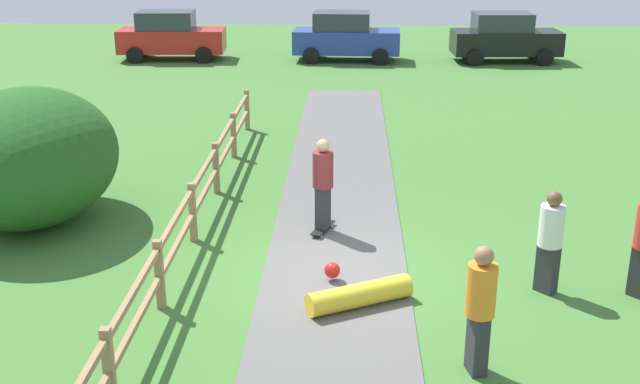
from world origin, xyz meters
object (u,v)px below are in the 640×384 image
object	(u,v)px
bush_large	(28,157)
parked_car_black	(505,37)
parked_car_blue	(345,36)
bystander_white	(550,238)
skater_riding	(323,181)
skater_fallen	(357,293)
parked_car_red	(171,35)
bystander_orange	(480,304)

from	to	relation	value
bush_large	parked_car_black	size ratio (longest dim) A/B	0.92
parked_car_blue	bystander_white	bearing A→B (deg)	-80.60
skater_riding	skater_fallen	xyz separation A→B (m)	(0.63, -2.84, -0.81)
skater_riding	skater_fallen	distance (m)	3.02
skater_fallen	parked_car_red	size ratio (longest dim) A/B	0.39
bystander_orange	parked_car_red	distance (m)	24.22
parked_car_red	parked_car_blue	xyz separation A→B (m)	(7.01, 0.00, 0.00)
bush_large	parked_car_blue	distance (m)	18.49
skater_riding	parked_car_black	xyz separation A→B (m)	(6.55, 17.91, -0.06)
skater_fallen	bystander_white	distance (m)	3.10
skater_riding	parked_car_blue	world-z (taller)	parked_car_blue
skater_riding	skater_fallen	bearing A→B (deg)	-77.56
skater_riding	parked_car_black	world-z (taller)	parked_car_black
bystander_orange	parked_car_blue	size ratio (longest dim) A/B	0.42
bush_large	bystander_orange	distance (m)	9.19
bush_large	skater_fallen	world-z (taller)	bush_large
bystander_white	parked_car_red	size ratio (longest dim) A/B	0.39
skater_riding	parked_car_black	size ratio (longest dim) A/B	0.42
bush_large	skater_fallen	xyz separation A→B (m)	(6.20, -3.20, -1.09)
skater_riding	parked_car_red	size ratio (longest dim) A/B	0.42
bystander_orange	parked_car_black	xyz separation A→B (m)	(4.40, 22.52, -0.02)
bystander_white	parked_car_blue	size ratio (longest dim) A/B	0.39
bush_large	parked_car_black	world-z (taller)	bush_large
skater_fallen	bystander_orange	xyz separation A→B (m)	(1.53, -1.78, 0.78)
parked_car_red	parked_car_black	xyz separation A→B (m)	(13.31, 0.00, 0.00)
parked_car_red	parked_car_black	distance (m)	13.31
bystander_orange	parked_car_blue	distance (m)	22.61
skater_fallen	parked_car_blue	distance (m)	20.77
bush_large	parked_car_blue	size ratio (longest dim) A/B	0.92
skater_riding	parked_car_black	bearing A→B (deg)	69.91
bystander_white	parked_car_blue	xyz separation A→B (m)	(-3.34, 20.18, 0.04)
skater_riding	skater_fallen	size ratio (longest dim) A/B	1.08
bystander_orange	parked_car_red	xyz separation A→B (m)	(-8.92, 22.52, -0.02)
skater_riding	bystander_white	xyz separation A→B (m)	(3.59, -2.27, -0.09)
bush_large	parked_car_red	world-z (taller)	bush_large
bystander_white	parked_car_black	distance (m)	20.39
parked_car_black	parked_car_red	bearing A→B (deg)	-180.00
parked_car_blue	bystander_orange	bearing A→B (deg)	-85.16
bush_large	parked_car_blue	world-z (taller)	bush_large
bystander_white	parked_car_red	bearing A→B (deg)	117.16
skater_fallen	bystander_orange	bearing A→B (deg)	-49.31
skater_fallen	bystander_white	xyz separation A→B (m)	(2.96, 0.57, 0.72)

